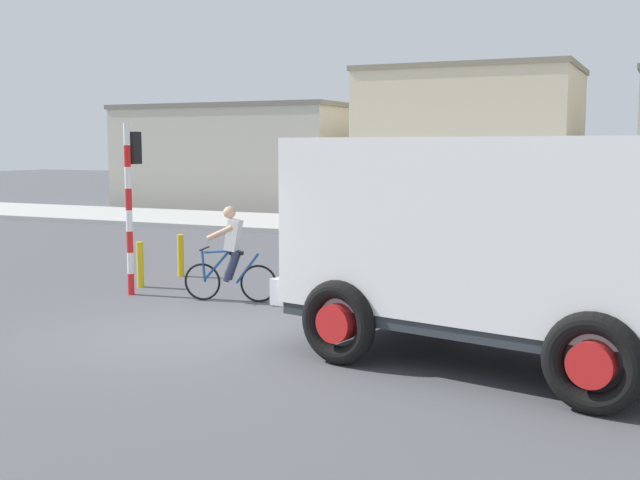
% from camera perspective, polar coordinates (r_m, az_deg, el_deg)
% --- Properties ---
extents(ground_plane, '(120.00, 120.00, 0.00)m').
position_cam_1_polar(ground_plane, '(11.95, -9.89, -6.78)').
color(ground_plane, '#4C4C51').
extents(sidewalk_far, '(80.00, 5.00, 0.16)m').
position_cam_1_polar(sidewalk_far, '(25.53, 9.34, 0.69)').
color(sidewalk_far, '#ADADA8').
rests_on(sidewalk_far, ground).
extents(truck_foreground, '(5.80, 3.61, 2.90)m').
position_cam_1_polar(truck_foreground, '(10.27, 12.72, 0.38)').
color(truck_foreground, white).
rests_on(truck_foreground, ground).
extents(cyclist, '(1.69, 0.60, 1.72)m').
position_cam_1_polar(cyclist, '(14.18, -6.50, -1.01)').
color(cyclist, black).
rests_on(cyclist, ground).
extents(traffic_light_pole, '(0.24, 0.43, 3.20)m').
position_cam_1_polar(traffic_light_pole, '(15.11, -13.55, 3.91)').
color(traffic_light_pole, red).
rests_on(traffic_light_pole, ground).
extents(car_red_near, '(4.18, 2.24, 1.60)m').
position_cam_1_polar(car_red_near, '(16.74, 9.54, -0.02)').
color(car_red_near, '#234C9E').
rests_on(car_red_near, ground).
extents(pedestrian_near_kerb, '(0.34, 0.22, 1.62)m').
position_cam_1_polar(pedestrian_near_kerb, '(20.72, 17.28, 1.17)').
color(pedestrian_near_kerb, '#2D334C').
rests_on(pedestrian_near_kerb, ground).
extents(bollard_near, '(0.14, 0.14, 0.90)m').
position_cam_1_polar(bollard_near, '(15.99, -12.90, -1.74)').
color(bollard_near, gold).
rests_on(bollard_near, ground).
extents(bollard_far, '(0.14, 0.14, 0.90)m').
position_cam_1_polar(bollard_far, '(17.11, -10.07, -1.11)').
color(bollard_far, gold).
rests_on(bollard_far, ground).
extents(building_corner_left, '(10.68, 5.73, 4.59)m').
position_cam_1_polar(building_corner_left, '(36.20, -5.79, 6.07)').
color(building_corner_left, '#B2AD9E').
rests_on(building_corner_left, ground).
extents(building_mid_block, '(8.15, 5.97, 5.78)m').
position_cam_1_polar(building_mid_block, '(31.85, 10.86, 6.95)').
color(building_mid_block, beige).
rests_on(building_mid_block, ground).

